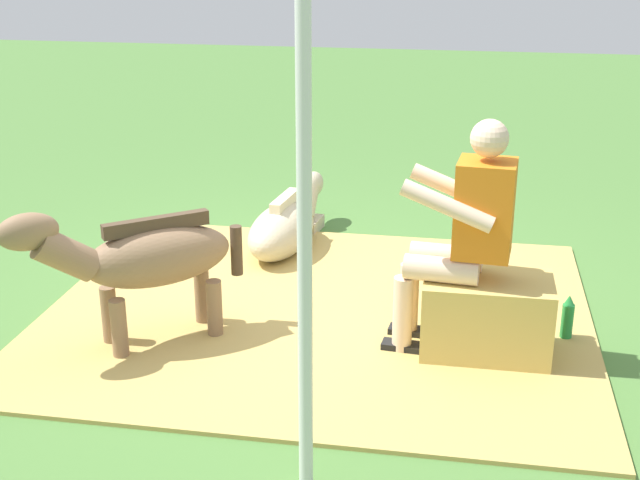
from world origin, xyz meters
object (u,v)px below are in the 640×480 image
hay_bale (486,317)px  pony_standing (143,259)px  soda_bottle (567,319)px  tent_pole_left (304,209)px  pony_lying (286,225)px  person_seated (462,229)px

hay_bale → pony_standing: bearing=6.3°
hay_bale → soda_bottle: bearing=-151.7°
hay_bale → tent_pole_left: bearing=60.6°
soda_bottle → tent_pole_left: (1.23, 1.60, 1.11)m
pony_lying → soda_bottle: bearing=148.4°
pony_standing → person_seated: bearing=-172.8°
hay_bale → person_seated: 0.53m
pony_standing → pony_lying: bearing=-105.6°
person_seated → pony_standing: 1.76m
hay_bale → pony_standing: pony_standing is taller
person_seated → soda_bottle: bearing=-159.0°
pony_standing → tent_pole_left: 1.76m
person_seated → tent_pole_left: (0.60, 1.36, 0.52)m
hay_bale → person_seated: bearing=-3.8°
hay_bale → soda_bottle: (-0.47, -0.25, -0.09)m
tent_pole_left → soda_bottle: bearing=-127.5°
soda_bottle → tent_pole_left: 2.30m
hay_bale → pony_lying: 2.03m
tent_pole_left → person_seated: bearing=-113.7°
pony_lying → tent_pole_left: bearing=103.8°
pony_standing → soda_bottle: (-2.36, -0.46, -0.39)m
hay_bale → person_seated: person_seated is taller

